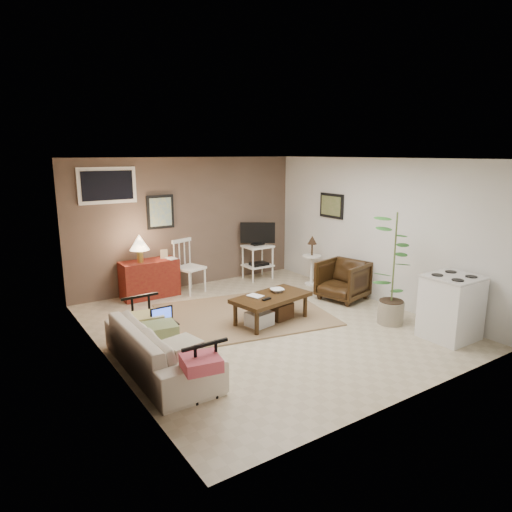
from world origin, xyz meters
TOP-DOWN VIEW (x-y plane):
  - floor at (0.00, 0.00)m, footprint 5.00×5.00m
  - art_back at (-0.55, 2.48)m, footprint 0.50×0.03m
  - art_right at (2.23, 1.05)m, footprint 0.03×0.60m
  - window at (-1.45, 2.48)m, footprint 0.96×0.03m
  - rug at (-0.03, 0.53)m, footprint 2.82×2.43m
  - coffee_table at (0.14, 0.04)m, footprint 1.26×0.80m
  - sofa at (-1.80, -0.47)m, footprint 0.56×1.91m
  - sofa_pillows at (-1.75, -0.69)m, footprint 0.37×1.81m
  - sofa_end_rails at (-1.69, -0.47)m, footprint 0.51×1.90m
  - laptop at (-1.62, -0.14)m, footprint 0.29×0.21m
  - red_console at (-0.91, 2.23)m, footprint 0.98×0.43m
  - spindle_chair at (-0.20, 2.10)m, footprint 0.54×0.54m
  - tv_stand at (1.33, 2.16)m, footprint 0.59×0.44m
  - side_table at (1.95, 1.25)m, footprint 0.36×0.36m
  - armchair at (1.81, 0.26)m, footprint 0.82×0.86m
  - potted_plant at (1.61, -0.96)m, footprint 0.42×0.42m
  - stove at (1.84, -1.77)m, footprint 0.68×0.63m
  - bowl at (0.32, 0.14)m, footprint 0.21×0.09m
  - book_table at (-0.16, 0.11)m, footprint 0.16×0.06m
  - book_console at (-0.60, 2.12)m, footprint 0.16×0.04m

SIDE VIEW (x-z plane):
  - floor at x=0.00m, z-range 0.00..0.00m
  - rug at x=-0.03m, z-range 0.00..0.02m
  - coffee_table at x=0.14m, z-range 0.03..0.47m
  - sofa_end_rails at x=-1.69m, z-range 0.00..0.64m
  - armchair at x=1.81m, z-range 0.00..0.74m
  - sofa at x=-1.80m, z-range 0.00..0.75m
  - red_console at x=-0.91m, z-range -0.17..0.96m
  - stove at x=1.84m, z-range 0.00..0.88m
  - spindle_chair at x=-0.20m, z-range -0.03..0.93m
  - sofa_pillows at x=-1.75m, z-range 0.39..0.52m
  - laptop at x=-1.62m, z-range 0.38..0.58m
  - bowl at x=0.32m, z-range 0.42..0.63m
  - book_table at x=-0.16m, z-range 0.42..0.64m
  - side_table at x=1.95m, z-range 0.11..1.07m
  - tv_stand at x=1.33m, z-range 0.03..1.18m
  - book_console at x=-0.60m, z-range 0.65..0.86m
  - potted_plant at x=1.61m, z-range 0.05..1.74m
  - art_back at x=-0.55m, z-range 1.15..1.75m
  - art_right at x=2.23m, z-range 1.29..1.75m
  - window at x=-1.45m, z-range 1.65..2.25m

